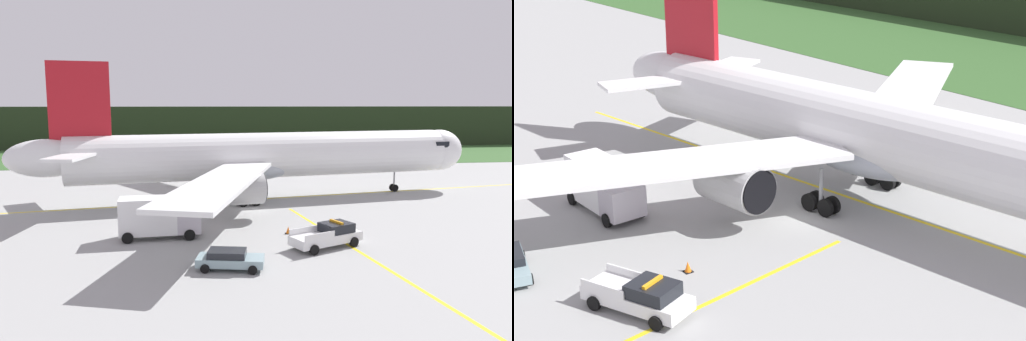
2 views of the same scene
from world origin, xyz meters
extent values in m
plane|color=#989997|center=(0.00, 0.00, 0.00)|extent=(320.00, 320.00, 0.00)
cube|color=#335A29|center=(0.00, 52.11, 0.02)|extent=(320.00, 35.64, 0.04)
cube|color=#232E1B|center=(0.00, 72.23, 5.08)|extent=(288.00, 6.34, 10.16)
cube|color=yellow|center=(2.46, 5.83, 0.00)|extent=(68.97, 10.89, 0.01)
cube|color=yellow|center=(6.18, -14.69, 0.00)|extent=(4.83, 29.58, 0.01)
cylinder|color=silver|center=(2.46, 5.83, 5.04)|extent=(43.86, 11.70, 5.14)
ellipsoid|color=silver|center=(25.01, 9.30, 5.04)|extent=(6.37, 5.94, 5.14)
ellipsoid|color=silver|center=(-20.61, 2.29, 5.43)|extent=(8.72, 5.06, 3.86)
ellipsoid|color=#A8AFBA|center=(0.30, 5.50, 3.63)|extent=(11.22, 6.94, 2.83)
cube|color=black|center=(23.80, 9.11, 5.94)|extent=(2.52, 5.10, 0.70)
cube|color=silver|center=(-7.44, 17.47, 4.40)|extent=(17.57, 22.42, 0.35)
cylinder|color=#AFAFAF|center=(-4.32, 13.75, 2.91)|extent=(4.82, 3.60, 2.97)
cylinder|color=black|center=(-2.08, 14.10, 2.91)|extent=(0.53, 2.71, 2.73)
cube|color=silver|center=(-3.49, -8.24, 4.40)|extent=(11.66, 24.30, 0.35)
cylinder|color=#AFAFAF|center=(-1.63, -3.76, 2.91)|extent=(4.82, 3.60, 2.97)
cylinder|color=black|center=(0.61, -3.41, 2.91)|extent=(0.53, 2.71, 2.73)
cube|color=#A8141D|center=(-17.31, 2.80, 10.59)|extent=(5.99, 1.35, 9.04)
cube|color=silver|center=(-18.39, 6.60, 5.94)|extent=(5.95, 7.96, 0.28)
cube|color=silver|center=(-17.20, -1.15, 5.94)|extent=(4.08, 7.81, 0.28)
cylinder|color=gray|center=(18.83, 8.35, 1.69)|extent=(0.20, 0.20, 2.47)
cylinder|color=black|center=(18.79, 8.61, 0.45)|extent=(0.92, 0.35, 0.90)
cylinder|color=black|center=(18.87, 8.09, 0.45)|extent=(0.92, 0.35, 0.90)
cylinder|color=gray|center=(-1.19, 8.65, 1.84)|extent=(0.28, 0.28, 2.47)
cylinder|color=black|center=(-0.45, 8.41, 0.60)|extent=(1.23, 0.48, 1.20)
cylinder|color=black|center=(-0.56, 9.11, 0.60)|extent=(1.23, 0.48, 1.20)
cylinder|color=black|center=(-1.83, 8.20, 0.60)|extent=(1.23, 0.48, 1.20)
cylinder|color=black|center=(-1.94, 8.89, 0.60)|extent=(1.23, 0.48, 1.20)
cylinder|color=gray|center=(-0.18, 2.05, 1.84)|extent=(0.28, 0.28, 2.47)
cylinder|color=black|center=(0.46, 2.50, 0.60)|extent=(1.23, 0.48, 1.20)
cylinder|color=black|center=(0.57, 1.81, 0.60)|extent=(1.23, 0.48, 1.20)
cylinder|color=black|center=(-0.92, 2.29, 0.60)|extent=(1.23, 0.48, 1.20)
cylinder|color=black|center=(-0.82, 1.59, 0.60)|extent=(1.23, 0.48, 1.20)
cube|color=silver|center=(4.03, -13.42, 0.73)|extent=(6.02, 4.18, 0.70)
cube|color=black|center=(4.97, -13.00, 1.43)|extent=(2.84, 2.64, 0.70)
cube|color=silver|center=(2.39, -13.09, 1.31)|extent=(2.53, 1.21, 0.45)
cube|color=silver|center=(3.18, -14.86, 1.31)|extent=(2.53, 1.21, 0.45)
cube|color=orange|center=(4.97, -13.00, 1.86)|extent=(0.77, 1.38, 0.16)
cylinder|color=black|center=(5.37, -11.68, 0.38)|extent=(0.79, 0.53, 0.76)
cylinder|color=black|center=(6.22, -13.57, 0.38)|extent=(0.79, 0.53, 0.76)
cylinder|color=black|center=(1.84, -13.26, 0.38)|extent=(0.79, 0.53, 0.76)
cylinder|color=black|center=(2.69, -15.15, 0.38)|extent=(0.79, 0.53, 0.76)
cube|color=#B6AFBA|center=(-6.37, -9.07, 1.45)|extent=(2.04, 2.51, 2.00)
cube|color=white|center=(-9.60, -9.27, 1.91)|extent=(4.69, 2.67, 2.92)
cylinder|color=#99999E|center=(-8.69, -9.21, 0.36)|extent=(0.77, 0.15, 1.04)
cylinder|color=#99999E|center=(-10.51, -9.32, 0.36)|extent=(0.77, 0.15, 1.04)
cylinder|color=black|center=(-6.44, -7.88, 0.45)|extent=(0.91, 0.31, 0.90)
cylinder|color=black|center=(-6.30, -10.27, 0.45)|extent=(0.91, 0.31, 0.90)
cylinder|color=black|center=(-11.26, -8.16, 0.45)|extent=(0.91, 0.31, 0.90)
cylinder|color=black|center=(-11.12, -10.56, 0.45)|extent=(0.91, 0.31, 0.90)
cube|color=#829EA5|center=(-3.54, -17.33, 0.57)|extent=(4.71, 2.70, 0.55)
cube|color=black|center=(-3.76, -17.29, 1.08)|extent=(2.76, 2.09, 0.45)
cylinder|color=black|center=(-1.83, -16.72, 0.30)|extent=(0.62, 0.30, 0.60)
cylinder|color=black|center=(-2.21, -18.57, 0.30)|extent=(0.62, 0.30, 0.60)
cylinder|color=black|center=(-4.86, -16.09, 0.30)|extent=(0.62, 0.30, 0.60)
cylinder|color=black|center=(-5.25, -17.94, 0.30)|extent=(0.62, 0.30, 0.60)
cube|color=black|center=(1.93, -9.28, 0.01)|extent=(0.50, 0.50, 0.03)
cone|color=orange|center=(1.93, -9.28, 0.33)|extent=(0.38, 0.38, 0.60)
camera|label=1|loc=(-5.70, -47.66, 10.88)|focal=33.41mm
camera|label=2|loc=(34.66, -27.84, 19.44)|focal=53.09mm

